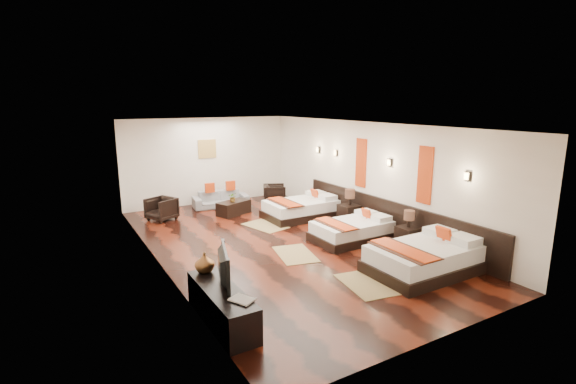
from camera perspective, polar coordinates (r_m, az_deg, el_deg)
floor at (r=10.08m, az=-1.39°, el=-6.99°), size 5.50×9.50×0.01m
ceiling at (r=9.53m, az=-1.48°, el=9.12°), size 5.50×9.50×0.01m
back_wall at (r=14.00m, az=-10.91°, el=4.17°), size 5.50×0.01×2.80m
left_wall at (r=8.75m, az=-17.41°, el=-1.02°), size 0.01×9.50×2.80m
right_wall at (r=11.27m, az=10.91°, el=2.23°), size 0.01×9.50×2.80m
headboard_panel at (r=10.88m, az=13.31°, el=-3.38°), size 0.08×6.60×0.90m
bed_near at (r=8.81m, az=18.16°, el=-8.50°), size 2.24×1.41×0.85m
bed_mid at (r=10.35m, az=8.79°, el=-5.15°), size 1.91×1.20×0.73m
bed_far at (r=12.17m, az=1.86°, el=-2.24°), size 2.07×1.30×0.79m
nightstand_a at (r=10.08m, az=16.02°, el=-5.61°), size 0.45×0.45×0.89m
nightstand_b at (r=11.58m, az=8.35°, el=-2.74°), size 0.50×0.50×0.99m
jute_mat_near at (r=8.07m, az=10.55°, el=-12.24°), size 0.93×1.30×0.01m
jute_mat_mid at (r=9.38m, az=0.99°, el=-8.45°), size 1.00×1.34×0.01m
jute_mat_far at (r=11.43m, az=-3.14°, el=-4.62°), size 1.02×1.35×0.01m
tv_console at (r=6.70m, az=-9.00°, el=-15.00°), size 0.50×1.80×0.55m
tv at (r=6.64m, az=-9.35°, el=-9.98°), size 0.41×0.97×0.56m
book at (r=6.09m, az=-7.04°, el=-14.80°), size 0.38×0.41×0.03m
figurine at (r=7.14m, az=-11.29°, el=-9.38°), size 0.40×0.40×0.34m
sofa at (r=13.57m, az=-9.15°, el=-0.95°), size 1.81×0.89×0.51m
armchair_left at (r=12.42m, az=-16.85°, el=-2.23°), size 0.95×0.94×0.65m
armchair_right at (r=13.81m, az=-1.84°, el=-0.28°), size 0.92×0.91×0.64m
coffee_table at (r=12.63m, az=-7.40°, el=-2.13°), size 1.11×0.83×0.40m
table_plant at (r=12.49m, az=-7.51°, el=-0.68°), size 0.32×0.30×0.29m
orange_panel_a at (r=9.88m, az=18.14°, el=2.20°), size 0.04×0.40×1.30m
orange_panel_b at (r=11.43m, az=9.90°, el=3.94°), size 0.04×0.40×1.30m
sconce_near at (r=9.16m, az=23.21°, el=2.00°), size 0.07×0.12×0.18m
sconce_mid at (r=10.59m, az=13.66°, el=3.93°), size 0.07×0.12×0.18m
sconce_far at (r=12.25m, az=6.52°, el=5.30°), size 0.07×0.12×0.18m
sconce_lounge at (r=12.98m, az=4.13°, el=5.74°), size 0.07×0.12×0.18m
gold_artwork at (r=13.93m, az=-10.95°, el=5.79°), size 0.60×0.04×0.60m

